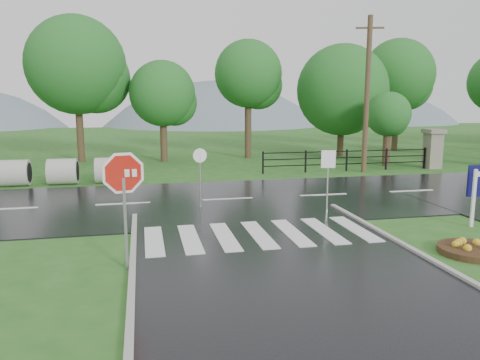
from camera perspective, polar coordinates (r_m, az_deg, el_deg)
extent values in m
plane|color=#285E1F|center=(9.22, 10.25, -15.56)|extent=(120.00, 120.00, 0.00)
cube|color=black|center=(18.41, -1.51, -2.47)|extent=(90.00, 8.00, 0.04)
cube|color=silver|center=(13.27, -10.44, -7.28)|extent=(0.50, 2.80, 0.02)
cube|color=silver|center=(13.32, -6.11, -7.09)|extent=(0.50, 2.80, 0.02)
cube|color=silver|center=(13.45, -1.84, -6.87)|extent=(0.50, 2.80, 0.02)
cube|color=silver|center=(13.66, 2.32, -6.62)|extent=(0.50, 2.80, 0.02)
cube|color=silver|center=(13.93, 6.34, -6.34)|extent=(0.50, 2.80, 0.02)
cube|color=silver|center=(14.26, 10.18, -6.05)|extent=(0.50, 2.80, 0.02)
cube|color=silver|center=(14.66, 13.82, -5.75)|extent=(0.50, 2.80, 0.02)
cube|color=gray|center=(28.87, 22.43, 3.30)|extent=(0.80, 0.80, 2.00)
cube|color=#6B6659|center=(28.78, 22.58, 5.52)|extent=(1.00, 1.00, 0.24)
cube|color=black|center=(26.35, 12.86, 1.93)|extent=(9.50, 0.05, 0.05)
cube|color=black|center=(26.31, 12.89, 2.68)|extent=(9.50, 0.05, 0.05)
cube|color=black|center=(26.27, 12.92, 3.44)|extent=(9.50, 0.05, 0.05)
cube|color=black|center=(24.72, 2.81, 2.12)|extent=(0.08, 0.08, 1.20)
cube|color=black|center=(28.63, 21.55, 2.51)|extent=(0.08, 0.08, 1.20)
sphere|color=slate|center=(76.55, -3.02, -6.21)|extent=(48.00, 48.00, 48.00)
sphere|color=slate|center=(84.31, 16.11, -2.06)|extent=(36.00, 36.00, 36.00)
cylinder|color=#9E9B93|center=(23.64, -25.82, 0.78)|extent=(1.30, 1.20, 1.20)
cylinder|color=#9E9B93|center=(23.22, -20.79, 0.98)|extent=(1.30, 1.20, 1.20)
cylinder|color=#9E9B93|center=(22.98, -15.62, 1.17)|extent=(1.30, 1.20, 1.20)
cube|color=#939399|center=(11.12, -13.78, -5.27)|extent=(0.07, 0.07, 2.17)
cylinder|color=white|center=(10.89, -14.03, 0.83)|extent=(1.27, 0.34, 1.30)
cylinder|color=#AF150C|center=(10.88, -14.04, 0.82)|extent=(1.11, 0.31, 1.13)
cube|color=silver|center=(16.14, 26.58, -2.00)|extent=(0.11, 0.11, 1.81)
cylinder|color=#332111|center=(13.55, 26.41, -7.70)|extent=(1.69, 1.69, 0.17)
cube|color=#939399|center=(16.29, 10.60, -0.53)|extent=(0.04, 0.04, 2.08)
cube|color=white|center=(16.14, 10.73, 2.52)|extent=(0.49, 0.10, 0.60)
cylinder|color=#939399|center=(16.92, -4.88, -0.08)|extent=(0.06, 0.06, 2.04)
cylinder|color=white|center=(16.77, -4.91, 3.00)|extent=(0.51, 0.11, 0.51)
cylinder|color=#473523|center=(26.00, 15.21, 9.89)|extent=(0.27, 0.27, 8.18)
cube|color=brown|center=(26.25, 15.57, 17.44)|extent=(1.43, 0.46, 0.09)
cylinder|color=#3D2B1C|center=(29.03, 17.45, 4.17)|extent=(0.39, 0.39, 2.55)
sphere|color=#1D5E22|center=(28.92, 17.63, 7.68)|extent=(2.60, 2.60, 2.60)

